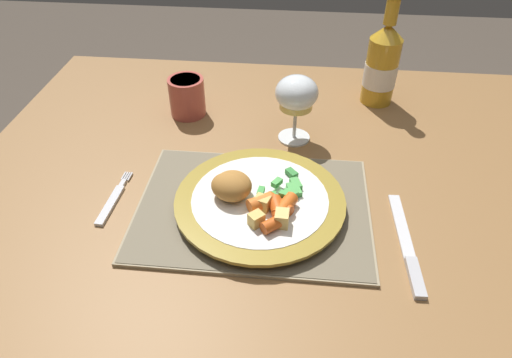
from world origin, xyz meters
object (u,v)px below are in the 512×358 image
(fork, at_px, (113,201))
(drinking_cup, at_px, (188,96))
(dinner_plate, at_px, (261,202))
(wine_glass, at_px, (298,96))
(dining_table, at_px, (289,222))
(table_knife, at_px, (409,251))
(bottle, at_px, (383,65))

(fork, height_order, drinking_cup, drinking_cup)
(dinner_plate, height_order, wine_glass, wine_glass)
(dining_table, height_order, wine_glass, wine_glass)
(dining_table, xyz_separation_m, table_knife, (0.18, -0.14, 0.10))
(dining_table, height_order, fork, fork)
(dining_table, relative_size, table_knife, 5.64)
(dining_table, xyz_separation_m, wine_glass, (0.00, 0.14, 0.19))
(drinking_cup, bearing_deg, fork, -102.82)
(dinner_plate, xyz_separation_m, bottle, (0.23, 0.38, 0.07))
(dining_table, distance_m, dinner_plate, 0.14)
(table_knife, xyz_separation_m, drinking_cup, (-0.41, 0.35, 0.04))
(dinner_plate, height_order, bottle, bottle)
(table_knife, bearing_deg, wine_glass, 122.18)
(fork, xyz_separation_m, wine_glass, (0.30, 0.22, 0.09))
(wine_glass, bearing_deg, dinner_plate, -103.17)
(dinner_plate, bearing_deg, dining_table, 55.35)
(dinner_plate, xyz_separation_m, wine_glass, (0.05, 0.21, 0.08))
(dining_table, bearing_deg, bottle, 60.42)
(drinking_cup, bearing_deg, dining_table, -43.25)
(fork, relative_size, drinking_cup, 1.66)
(wine_glass, relative_size, drinking_cup, 1.64)
(table_knife, bearing_deg, dinner_plate, 163.02)
(dining_table, xyz_separation_m, dinner_plate, (-0.05, -0.07, 0.11))
(dining_table, relative_size, fork, 8.77)
(dining_table, bearing_deg, wine_glass, 89.33)
(fork, height_order, wine_glass, wine_glass)
(dining_table, relative_size, drinking_cup, 14.56)
(fork, height_order, bottle, bottle)
(bottle, distance_m, drinking_cup, 0.42)
(drinking_cup, bearing_deg, wine_glass, -17.29)
(dinner_plate, height_order, fork, dinner_plate)
(table_knife, relative_size, wine_glass, 1.57)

